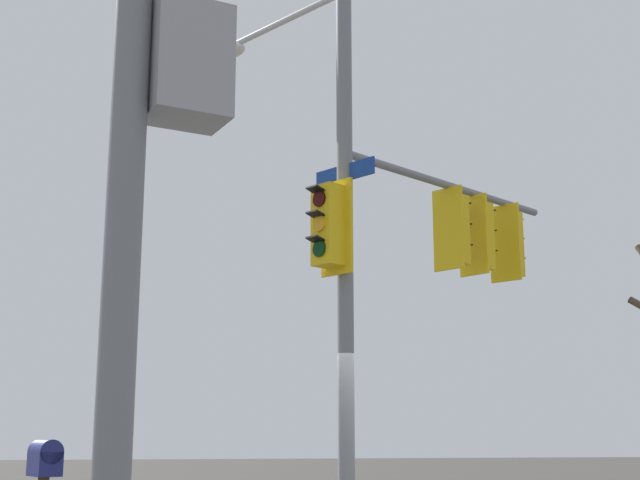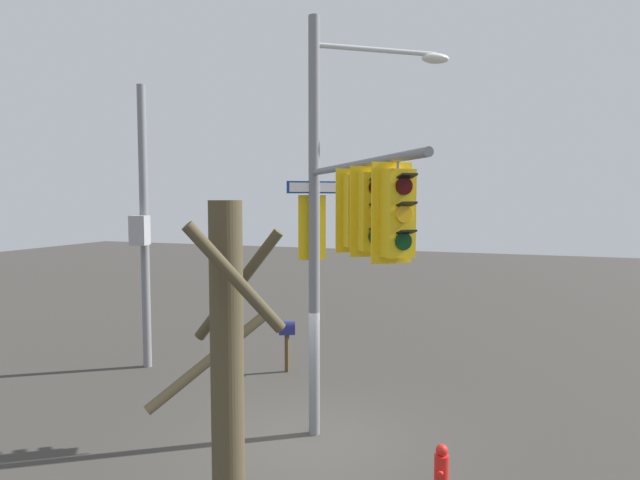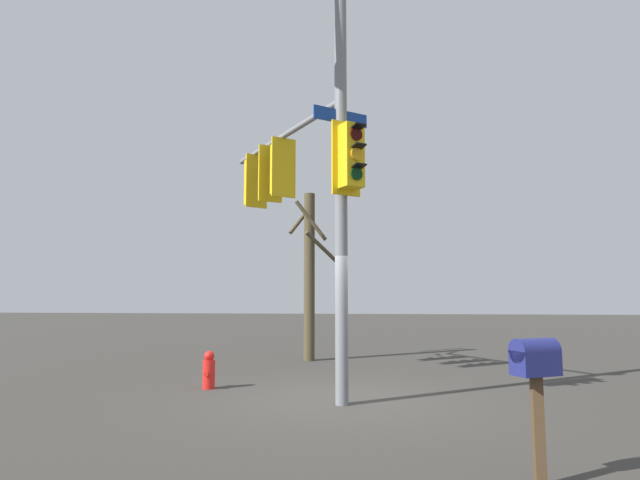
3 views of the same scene
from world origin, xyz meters
TOP-DOWN VIEW (x-y plane):
  - main_signal_pole_assembly at (0.63, 0.84)m, footprint 5.80×3.31m
  - secondary_pole_assembly at (-2.88, -6.03)m, footprint 0.80×0.57m
  - mailbox at (-3.89, -2.14)m, footprint 0.40×0.50m

SIDE VIEW (x-z plane):
  - mailbox at x=-3.89m, z-range 0.40..1.81m
  - secondary_pole_assembly at x=-2.88m, z-range -0.01..7.87m
  - main_signal_pole_assembly at x=0.63m, z-range 0.47..8.73m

